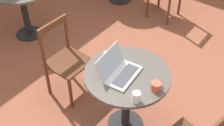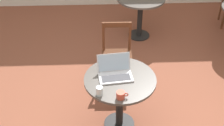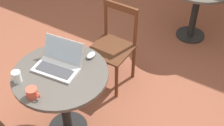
# 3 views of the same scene
# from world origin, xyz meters

# --- Properties ---
(cafe_table_near) EXTENTS (0.78, 0.78, 0.72)m
(cafe_table_near) POSITION_xyz_m (-0.19, -0.03, 0.57)
(cafe_table_near) COLOR black
(cafe_table_near) RESTS_ON ground_plane
(chair_near_back) EXTENTS (0.41, 0.41, 0.88)m
(chair_near_back) POSITION_xyz_m (-0.18, 0.78, 0.44)
(chair_near_back) COLOR #562D19
(chair_near_back) RESTS_ON ground_plane
(laptop) EXTENTS (0.39, 0.32, 0.21)m
(laptop) POSITION_xyz_m (-0.24, 0.03, 0.76)
(laptop) COLOR #B7B7BC
(laptop) RESTS_ON cafe_table_near
(mouse) EXTENTS (0.06, 0.10, 0.03)m
(mouse) POSITION_xyz_m (-0.09, 0.27, 0.74)
(mouse) COLOR #B7B7BC
(mouse) RESTS_ON cafe_table_near
(mug) EXTENTS (0.12, 0.09, 0.08)m
(mug) POSITION_xyz_m (-0.20, -0.33, 0.76)
(mug) COLOR #C64C38
(mug) RESTS_ON cafe_table_near
(drinking_glass) EXTENTS (0.07, 0.07, 0.10)m
(drinking_glass) POSITION_xyz_m (-0.41, -0.27, 0.77)
(drinking_glass) COLOR silver
(drinking_glass) RESTS_ON cafe_table_near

